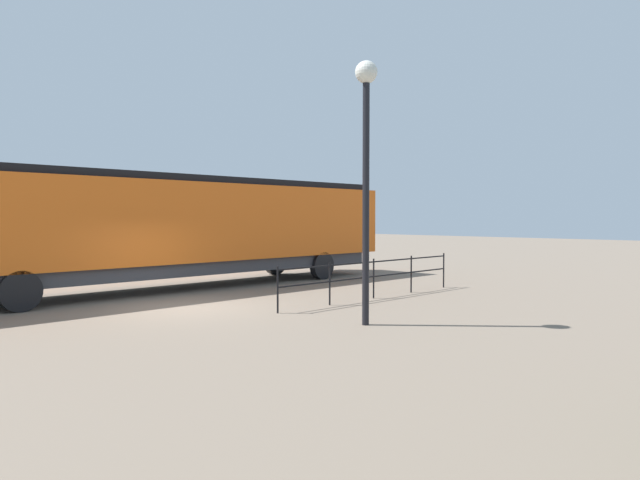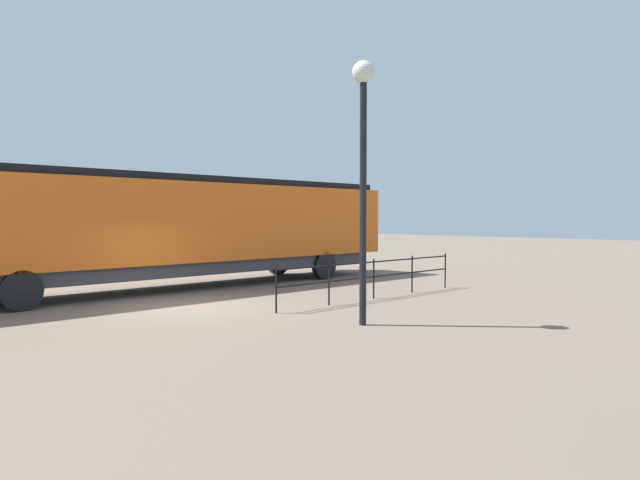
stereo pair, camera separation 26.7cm
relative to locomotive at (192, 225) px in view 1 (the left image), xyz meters
The scene contains 4 objects.
ground_plane 5.36m from the locomotive, 34.71° to the right, with size 120.00×120.00×0.00m, color #756656.
locomotive is the anchor object (origin of this frame).
lamp_post 9.42m from the locomotive, ahead, with size 0.52×0.52×6.07m.
platform_fence 6.99m from the locomotive, 19.93° to the left, with size 0.05×7.88×1.23m.
Camera 1 is at (13.72, -8.64, 2.49)m, focal length 32.43 mm.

